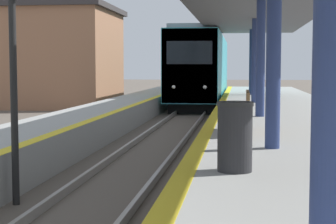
{
  "coord_description": "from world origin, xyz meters",
  "views": [
    {
      "loc": [
        2.4,
        -2.02,
        2.31
      ],
      "look_at": [
        -0.74,
        22.29,
        0.34
      ],
      "focal_mm": 60.0,
      "sensor_mm": 36.0,
      "label": 1
    }
  ],
  "objects": [
    {
      "name": "signal_near",
      "position": [
        -1.33,
        6.85,
        3.05
      ],
      "size": [
        0.36,
        0.31,
        4.36
      ],
      "color": "black",
      "rests_on": "ground"
    },
    {
      "name": "bench",
      "position": [
        2.44,
        10.47,
        1.35
      ],
      "size": [
        0.44,
        1.78,
        0.92
      ],
      "color": "brown",
      "rests_on": "platform_right"
    },
    {
      "name": "train",
      "position": [
        0.0,
        33.27,
        2.24
      ],
      "size": [
        2.7,
        17.91,
        4.4
      ],
      "color": "black",
      "rests_on": "ground"
    },
    {
      "name": "station_building",
      "position": [
        -9.69,
        29.86,
        2.92
      ],
      "size": [
        9.77,
        7.4,
        5.8
      ],
      "color": "#9E6B4C",
      "rests_on": "ground"
    },
    {
      "name": "trash_bin",
      "position": [
        2.33,
        5.78,
        1.35
      ],
      "size": [
        0.51,
        0.51,
        0.98
      ],
      "color": "#262628",
      "rests_on": "platform_right"
    }
  ]
}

